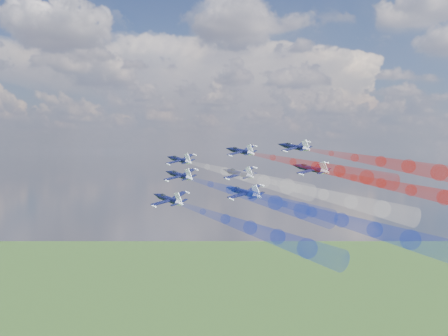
% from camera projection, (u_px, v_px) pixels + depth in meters
% --- Properties ---
extents(jet_lead, '(17.47, 17.10, 8.34)m').
position_uv_depth(jet_lead, '(180.00, 160.00, 174.32)').
color(jet_lead, black).
extents(trail_lead, '(42.12, 33.44, 12.20)m').
position_uv_depth(trail_lead, '(244.00, 176.00, 151.41)').
color(trail_lead, white).
extents(jet_inner_left, '(17.47, 17.10, 8.34)m').
position_uv_depth(jet_inner_left, '(180.00, 175.00, 156.20)').
color(jet_inner_left, black).
extents(trail_inner_left, '(42.12, 33.44, 12.20)m').
position_uv_depth(trail_inner_left, '(252.00, 196.00, 133.29)').
color(trail_inner_left, '#1831CD').
extents(jet_inner_right, '(17.47, 17.10, 8.34)m').
position_uv_depth(jet_inner_right, '(241.00, 151.00, 170.61)').
color(jet_inner_right, black).
extents(trail_inner_right, '(42.12, 33.44, 12.20)m').
position_uv_depth(trail_inner_right, '(315.00, 166.00, 147.71)').
color(trail_inner_right, red).
extents(jet_outer_left, '(17.47, 17.10, 8.34)m').
position_uv_depth(jet_outer_left, '(169.00, 199.00, 139.12)').
color(jet_outer_left, black).
extents(trail_outer_left, '(42.12, 33.44, 12.20)m').
position_uv_depth(trail_outer_left, '(250.00, 228.00, 116.21)').
color(trail_outer_left, '#1831CD').
extents(jet_center_third, '(17.47, 17.10, 8.34)m').
position_uv_depth(jet_center_third, '(239.00, 173.00, 153.74)').
color(jet_center_third, black).
extents(trail_center_third, '(42.12, 33.44, 12.20)m').
position_uv_depth(trail_center_third, '(323.00, 195.00, 130.83)').
color(trail_center_third, white).
extents(jet_outer_right, '(17.47, 17.10, 8.34)m').
position_uv_depth(jet_outer_right, '(294.00, 147.00, 165.97)').
color(jet_outer_right, black).
extents(trail_outer_right, '(42.12, 33.44, 12.20)m').
position_uv_depth(trail_outer_right, '(380.00, 162.00, 143.06)').
color(trail_outer_right, red).
extents(jet_rear_left, '(17.47, 17.10, 8.34)m').
position_uv_depth(jet_rear_left, '(244.00, 192.00, 137.50)').
color(jet_rear_left, black).
extents(trail_rear_left, '(42.12, 33.44, 12.20)m').
position_uv_depth(trail_rear_left, '(341.00, 220.00, 114.59)').
color(trail_rear_left, '#1831CD').
extents(jet_rear_right, '(17.47, 17.10, 8.34)m').
position_uv_depth(jet_rear_right, '(311.00, 169.00, 149.17)').
color(jet_rear_right, black).
extents(trail_rear_right, '(42.12, 33.44, 12.20)m').
position_uv_depth(trail_rear_right, '(411.00, 190.00, 126.26)').
color(trail_rear_right, red).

